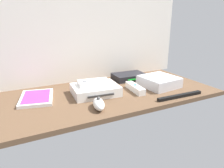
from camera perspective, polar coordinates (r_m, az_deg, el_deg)
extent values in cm
cube|color=brown|center=(103.79, 0.00, -2.62)|extent=(100.00, 48.00, 2.00)
cube|color=silver|center=(119.61, -5.54, 16.23)|extent=(110.00, 1.20, 64.00)
cube|color=white|center=(100.03, -4.48, -1.54)|extent=(22.31, 17.76, 4.40)
cube|color=#2D2D2D|center=(92.71, -2.95, -3.13)|extent=(12.01, 1.64, 0.80)
cube|color=silver|center=(113.21, 12.47, 0.59)|extent=(18.70, 18.70, 5.00)
cube|color=silver|center=(112.46, 12.56, 1.88)|extent=(17.95, 17.95, 0.30)
cube|color=white|center=(99.93, -19.55, -3.52)|extent=(17.57, 21.60, 1.40)
cube|color=#B233B2|center=(99.66, -19.60, -3.10)|extent=(14.58, 18.45, 0.16)
cube|color=black|center=(123.34, 4.57, 2.02)|extent=(18.48, 12.73, 3.40)
cube|color=#19D833|center=(118.19, 6.02, 1.26)|extent=(8.01, 0.73, 0.60)
cube|color=white|center=(104.65, 6.20, -1.10)|extent=(4.99, 15.07, 3.00)
cylinder|color=#387FDB|center=(104.10, 6.24, -0.22)|extent=(1.40, 1.40, 0.40)
ellipsoid|color=white|center=(84.80, -3.60, -5.38)|extent=(6.71, 10.77, 4.00)
sphere|color=#4C4C4C|center=(83.87, -3.63, -3.87)|extent=(1.40, 1.40, 1.40)
cube|color=white|center=(100.05, -4.93, 0.38)|extent=(15.34, 9.86, 2.00)
cylinder|color=#99999E|center=(98.85, -7.19, 0.81)|extent=(2.25, 2.25, 0.40)
cube|color=black|center=(101.18, 17.74, -3.06)|extent=(24.05, 2.61, 1.40)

